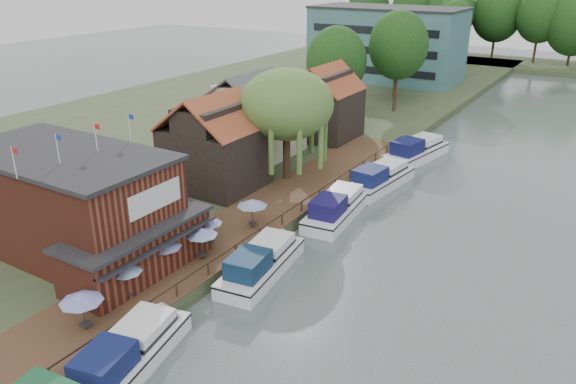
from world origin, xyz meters
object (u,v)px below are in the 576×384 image
Objects in this scene: umbrella_3 at (202,243)px; cruiser_2 at (337,204)px; hotel_block at (386,44)px; cottage_b at (252,113)px; cottage_c at (325,102)px; umbrella_5 at (252,213)px; pub at (87,207)px; cruiser_4 at (417,148)px; umbrella_4 at (209,232)px; cruiser_0 at (127,349)px; cottage_a at (214,141)px; umbrella_0 at (83,311)px; willow at (287,125)px; cruiser_1 at (261,259)px; cruiser_3 at (380,175)px; umbrella_1 at (127,281)px; umbrella_2 at (165,256)px.

umbrella_3 reaches higher than cruiser_2.
cottage_b is (4.00, -46.00, -1.90)m from hotel_block.
cottage_c is 25.81m from umbrella_5.
pub is 36.67m from cruiser_4.
umbrella_4 is 0.24× the size of cruiser_0.
cottage_a is 24.36m from cruiser_0.
umbrella_0 is at bearing -70.11° from cottage_a.
pub is 8.28× the size of umbrella_0.
cottage_c is at bearing 102.89° from umbrella_3.
cottage_b is (-4.00, 25.00, 0.60)m from pub.
cottage_c is (0.00, 34.00, 0.60)m from pub.
willow reaches higher than cruiser_2.
umbrella_4 is at bearing 175.89° from cruiser_1.
willow is 4.39× the size of umbrella_3.
umbrella_5 is 0.24× the size of cruiser_1.
willow is at bearing 101.91° from umbrella_3.
cottage_c is 3.58× the size of umbrella_3.
cruiser_2 is at bearing 57.18° from pub.
umbrella_5 is (15.05, -61.65, -4.86)m from hotel_block.
cottage_c reaches higher than cruiser_3.
umbrella_0 is 41.26m from cruiser_4.
cottage_c is at bearing 99.78° from umbrella_1.
hotel_block is 2.99× the size of cottage_c.
cottage_b is 24.34m from umbrella_3.
cottage_c is at bearing 105.97° from umbrella_5.
cottage_a is at bearing -111.14° from cruiser_4.
cruiser_1 is at bearing -53.39° from cottage_b.
cruiser_4 is at bearing 81.67° from umbrella_2.
cruiser_3 is 0.95× the size of cruiser_4.
cottage_a is at bearing -93.01° from cottage_c.
cottage_c is 0.79× the size of cruiser_4.
cruiser_3 is at bearing 80.41° from umbrella_1.
cruiser_1 is (10.52, -28.55, -4.04)m from cottage_c.
umbrella_1 is 0.23× the size of cruiser_2.
umbrella_0 is 15.56m from umbrella_5.
umbrella_2 is 0.23× the size of cruiser_2.
umbrella_0 is (6.67, -40.20, -2.96)m from cottage_c.
umbrella_0 is at bearing -71.12° from cottage_b.
cottage_a reaches higher than umbrella_1.
cruiser_0 is at bearing -76.01° from willow.
umbrella_3 is at bearing -111.54° from cruiser_2.
umbrella_0 is at bearing -83.10° from willow.
cruiser_2 reaches higher than cruiser_0.
umbrella_2 is 4.31m from umbrella_4.
umbrella_0 is 1.02× the size of umbrella_4.
cruiser_0 is 31.23m from cruiser_3.
hotel_block reaches higher than pub.
umbrella_5 is (0.82, 4.17, 0.00)m from umbrella_4.
umbrella_4 is 0.22× the size of cruiser_4.
cottage_a is 3.62× the size of umbrella_1.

